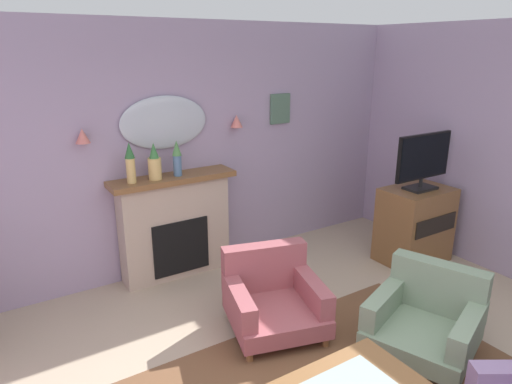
# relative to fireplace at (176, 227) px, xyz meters

# --- Properties ---
(wall_back) EXTENTS (6.88, 0.10, 2.75)m
(wall_back) POSITION_rel_fireplace_xyz_m (0.15, 0.22, 0.81)
(wall_back) COLOR #9E8CA8
(wall_back) RESTS_ON ground
(fireplace) EXTENTS (1.36, 0.36, 1.16)m
(fireplace) POSITION_rel_fireplace_xyz_m (0.00, 0.00, 0.00)
(fireplace) COLOR tan
(fireplace) RESTS_ON ground
(mantel_vase_right) EXTENTS (0.10, 0.10, 0.42)m
(mantel_vase_right) POSITION_rel_fireplace_xyz_m (-0.45, -0.03, 0.81)
(mantel_vase_right) COLOR tan
(mantel_vase_right) RESTS_ON fireplace
(mantel_vase_left) EXTENTS (0.14, 0.14, 0.39)m
(mantel_vase_left) POSITION_rel_fireplace_xyz_m (-0.20, -0.03, 0.76)
(mantel_vase_left) COLOR tan
(mantel_vase_left) RESTS_ON fireplace
(mantel_vase_centre) EXTENTS (0.10, 0.10, 0.38)m
(mantel_vase_centre) POSITION_rel_fireplace_xyz_m (0.05, -0.03, 0.79)
(mantel_vase_centre) COLOR #4C7093
(mantel_vase_centre) RESTS_ON fireplace
(wall_mirror) EXTENTS (0.96, 0.06, 0.56)m
(wall_mirror) POSITION_rel_fireplace_xyz_m (0.00, 0.14, 1.14)
(wall_mirror) COLOR #B2BCC6
(wall_sconce_left) EXTENTS (0.14, 0.14, 0.14)m
(wall_sconce_left) POSITION_rel_fireplace_xyz_m (-0.85, 0.09, 1.09)
(wall_sconce_left) COLOR #D17066
(wall_sconce_right) EXTENTS (0.14, 0.14, 0.14)m
(wall_sconce_right) POSITION_rel_fireplace_xyz_m (0.85, 0.09, 1.09)
(wall_sconce_right) COLOR #D17066
(framed_picture) EXTENTS (0.28, 0.03, 0.36)m
(framed_picture) POSITION_rel_fireplace_xyz_m (1.50, 0.15, 1.18)
(framed_picture) COLOR #4C6B56
(armchair_by_coffee_table) EXTENTS (0.99, 1.01, 0.71)m
(armchair_by_coffee_table) POSITION_rel_fireplace_xyz_m (0.33, -1.41, -0.27)
(armchair_by_coffee_table) COLOR #934C51
(armchair_by_coffee_table) RESTS_ON ground
(armchair_in_corner) EXTENTS (1.05, 1.03, 0.71)m
(armchair_in_corner) POSITION_rel_fireplace_xyz_m (1.24, -2.39, -0.27)
(armchair_in_corner) COLOR gray
(armchair_in_corner) RESTS_ON ground
(tv_cabinet) EXTENTS (0.80, 0.57, 0.90)m
(tv_cabinet) POSITION_rel_fireplace_xyz_m (2.54, -1.18, -0.12)
(tv_cabinet) COLOR brown
(tv_cabinet) RESTS_ON ground
(tv_flatscreen) EXTENTS (0.84, 0.24, 0.65)m
(tv_flatscreen) POSITION_rel_fireplace_xyz_m (2.54, -1.20, 0.68)
(tv_flatscreen) COLOR black
(tv_flatscreen) RESTS_ON tv_cabinet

